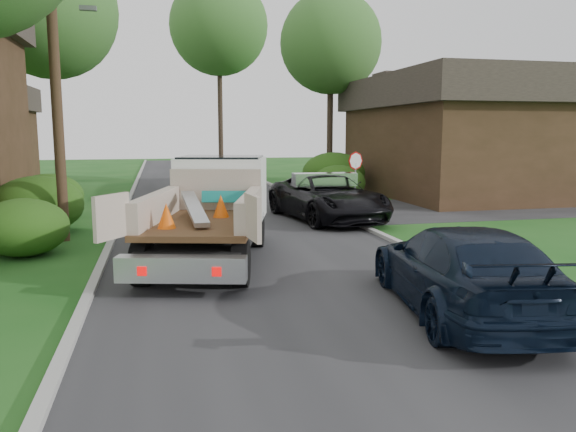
% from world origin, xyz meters
% --- Properties ---
extents(ground, '(120.00, 120.00, 0.00)m').
position_xyz_m(ground, '(0.00, 0.00, 0.00)').
color(ground, '#184D16').
rests_on(ground, ground).
extents(road, '(8.00, 90.00, 0.02)m').
position_xyz_m(road, '(0.00, 10.00, 0.00)').
color(road, '#28282B').
rests_on(road, ground).
extents(side_street, '(16.00, 7.00, 0.02)m').
position_xyz_m(side_street, '(12.00, 9.00, 0.01)').
color(side_street, '#28282B').
rests_on(side_street, ground).
extents(curb_left, '(0.20, 90.00, 0.12)m').
position_xyz_m(curb_left, '(-4.10, 10.00, 0.06)').
color(curb_left, '#9E9E99').
rests_on(curb_left, ground).
extents(curb_right, '(0.20, 90.00, 0.12)m').
position_xyz_m(curb_right, '(4.10, 10.00, 0.06)').
color(curb_right, '#9E9E99').
rests_on(curb_right, ground).
extents(stop_sign, '(0.71, 0.32, 2.48)m').
position_xyz_m(stop_sign, '(5.20, 9.00, 1.78)').
color(stop_sign, slate).
rests_on(stop_sign, ground).
extents(utility_pole, '(2.42, 1.25, 10.00)m').
position_xyz_m(utility_pole, '(-5.48, 4.98, 5.17)').
color(utility_pole, '#382619').
rests_on(utility_pole, ground).
extents(house_right, '(9.72, 12.96, 6.20)m').
position_xyz_m(house_right, '(13.00, 14.00, 3.16)').
color(house_right, '#372716').
rests_on(house_right, ground).
extents(hedge_left_a, '(2.34, 2.34, 1.53)m').
position_xyz_m(hedge_left_a, '(-6.20, 3.00, 0.77)').
color(hedge_left_a, '#1F4910').
rests_on(hedge_left_a, ground).
extents(hedge_left_b, '(2.86, 2.86, 1.87)m').
position_xyz_m(hedge_left_b, '(-6.50, 6.50, 0.94)').
color(hedge_left_b, '#1F4910').
rests_on(hedge_left_b, ground).
extents(hedge_left_c, '(2.60, 2.60, 1.70)m').
position_xyz_m(hedge_left_c, '(-6.80, 10.00, 0.85)').
color(hedge_left_c, '#1F4910').
rests_on(hedge_left_c, ground).
extents(hedge_right_a, '(2.60, 2.60, 1.70)m').
position_xyz_m(hedge_right_a, '(5.80, 13.00, 0.85)').
color(hedge_right_a, '#1F4910').
rests_on(hedge_right_a, ground).
extents(hedge_right_b, '(3.38, 3.38, 2.21)m').
position_xyz_m(hedge_right_b, '(6.50, 16.00, 1.10)').
color(hedge_right_b, '#1F4910').
rests_on(hedge_right_b, ground).
extents(tree_left_far, '(6.40, 6.40, 12.20)m').
position_xyz_m(tree_left_far, '(-7.50, 17.00, 8.98)').
color(tree_left_far, '#2D2119').
rests_on(tree_left_far, ground).
extents(tree_right_far, '(6.00, 6.00, 11.50)m').
position_xyz_m(tree_right_far, '(7.50, 20.00, 8.48)').
color(tree_right_far, '#2D2119').
rests_on(tree_right_far, ground).
extents(tree_center_far, '(7.20, 7.20, 14.60)m').
position_xyz_m(tree_center_far, '(2.00, 30.00, 10.98)').
color(tree_center_far, '#2D2119').
rests_on(tree_center_far, ground).
extents(flatbed_truck, '(4.45, 7.27, 2.58)m').
position_xyz_m(flatbed_truck, '(-1.22, 2.14, 1.40)').
color(flatbed_truck, black).
rests_on(flatbed_truck, ground).
extents(black_pickup, '(3.68, 6.46, 1.70)m').
position_xyz_m(black_pickup, '(3.45, 7.13, 0.85)').
color(black_pickup, black).
rests_on(black_pickup, ground).
extents(navy_suv, '(3.10, 5.80, 1.60)m').
position_xyz_m(navy_suv, '(2.60, -3.91, 0.80)').
color(navy_suv, black).
rests_on(navy_suv, ground).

